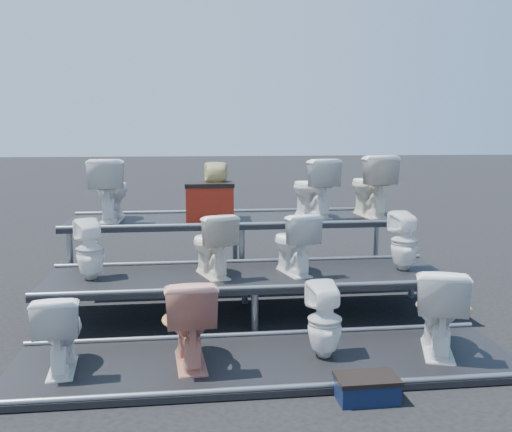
{
  "coord_description": "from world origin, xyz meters",
  "views": [
    {
      "loc": [
        -0.64,
        -5.79,
        1.94
      ],
      "look_at": [
        0.08,
        0.1,
        1.06
      ],
      "focal_mm": 40.0,
      "sensor_mm": 36.0,
      "label": 1
    }
  ],
  "objects": [
    {
      "name": "ground",
      "position": [
        0.0,
        0.0,
        0.0
      ],
      "size": [
        80.0,
        80.0,
        0.0
      ],
      "primitive_type": "plane",
      "color": "black",
      "rests_on": "ground"
    },
    {
      "name": "tier_front",
      "position": [
        0.0,
        -1.3,
        0.03
      ],
      "size": [
        4.2,
        1.2,
        0.06
      ],
      "primitive_type": "cube",
      "color": "black",
      "rests_on": "ground"
    },
    {
      "name": "tier_mid",
      "position": [
        0.0,
        0.0,
        0.23
      ],
      "size": [
        4.2,
        1.2,
        0.46
      ],
      "primitive_type": "cube",
      "color": "black",
      "rests_on": "ground"
    },
    {
      "name": "tier_back",
      "position": [
        0.0,
        1.3,
        0.43
      ],
      "size": [
        4.2,
        1.2,
        0.86
      ],
      "primitive_type": "cube",
      "color": "black",
      "rests_on": "ground"
    },
    {
      "name": "toilet_0",
      "position": [
        -1.66,
        -1.3,
        0.38
      ],
      "size": [
        0.42,
        0.66,
        0.64
      ],
      "primitive_type": "imported",
      "rotation": [
        0.0,
        0.0,
        3.24
      ],
      "color": "white",
      "rests_on": "tier_front"
    },
    {
      "name": "toilet_1",
      "position": [
        -0.64,
        -1.3,
        0.43
      ],
      "size": [
        0.46,
        0.75,
        0.73
      ],
      "primitive_type": "imported",
      "rotation": [
        0.0,
        0.0,
        3.21
      ],
      "color": "tan",
      "rests_on": "tier_front"
    },
    {
      "name": "toilet_2",
      "position": [
        0.49,
        -1.3,
        0.38
      ],
      "size": [
        0.31,
        0.32,
        0.64
      ],
      "primitive_type": "imported",
      "rotation": [
        0.0,
        0.0,
        3.24
      ],
      "color": "white",
      "rests_on": "tier_front"
    },
    {
      "name": "toilet_3",
      "position": [
        1.49,
        -1.3,
        0.44
      ],
      "size": [
        0.64,
        0.84,
        0.76
      ],
      "primitive_type": "imported",
      "rotation": [
        0.0,
        0.0,
        2.82
      ],
      "color": "white",
      "rests_on": "tier_front"
    },
    {
      "name": "toilet_4",
      "position": [
        -1.62,
        0.0,
        0.77
      ],
      "size": [
        0.36,
        0.37,
        0.61
      ],
      "primitive_type": "imported",
      "rotation": [
        0.0,
        0.0,
        3.54
      ],
      "color": "white",
      "rests_on": "tier_mid"
    },
    {
      "name": "toilet_5",
      "position": [
        -0.39,
        0.0,
        0.79
      ],
      "size": [
        0.55,
        0.73,
        0.66
      ],
      "primitive_type": "imported",
      "rotation": [
        0.0,
        0.0,
        3.45
      ],
      "color": "white",
      "rests_on": "tier_mid"
    },
    {
      "name": "toilet_6",
      "position": [
        0.47,
        0.0,
        0.79
      ],
      "size": [
        0.51,
        0.71,
        0.66
      ],
      "primitive_type": "imported",
      "rotation": [
        0.0,
        0.0,
        3.38
      ],
      "color": "white",
      "rests_on": "tier_mid"
    },
    {
      "name": "toilet_7",
      "position": [
        1.68,
        0.0,
        0.78
      ],
      "size": [
        0.33,
        0.34,
        0.63
      ],
      "primitive_type": "imported",
      "rotation": [
        0.0,
        0.0,
        3.33
      ],
      "color": "white",
      "rests_on": "tier_mid"
    },
    {
      "name": "toilet_8",
      "position": [
        -1.57,
        1.3,
        1.24
      ],
      "size": [
        0.45,
        0.76,
        0.77
      ],
      "primitive_type": "imported",
      "rotation": [
        0.0,
        0.0,
        3.11
      ],
      "color": "white",
      "rests_on": "tier_back"
    },
    {
      "name": "toilet_9",
      "position": [
        -0.27,
        1.3,
        1.21
      ],
      "size": [
        0.33,
        0.34,
        0.7
      ],
      "primitive_type": "imported",
      "rotation": [
        0.0,
        0.0,
        3.1
      ],
      "color": "#D2C687",
      "rests_on": "tier_back"
    },
    {
      "name": "toilet_10",
      "position": [
        0.95,
        1.3,
        1.24
      ],
      "size": [
        0.62,
        0.83,
        0.75
      ],
      "primitive_type": "imported",
      "rotation": [
        0.0,
        0.0,
        3.44
      ],
      "color": "white",
      "rests_on": "tier_back"
    },
    {
      "name": "toilet_11",
      "position": [
        1.72,
        1.3,
        1.26
      ],
      "size": [
        0.51,
        0.81,
        0.79
      ],
      "primitive_type": "imported",
      "rotation": [
        0.0,
        0.0,
        3.23
      ],
      "color": "white",
      "rests_on": "tier_back"
    },
    {
      "name": "red_crate",
      "position": [
        -0.36,
        1.23,
        1.07
      ],
      "size": [
        0.57,
        0.46,
        0.41
      ],
      "primitive_type": "cube",
      "rotation": [
        0.0,
        0.0,
        -0.0
      ],
      "color": "#A02711",
      "rests_on": "tier_back"
    },
    {
      "name": "step_stool",
      "position": [
        0.64,
        -2.0,
        0.08
      ],
      "size": [
        0.43,
        0.26,
        0.16
      ],
      "primitive_type": "cube",
      "rotation": [
        0.0,
        0.0,
        0.01
      ],
      "color": "black",
      "rests_on": "ground"
    }
  ]
}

